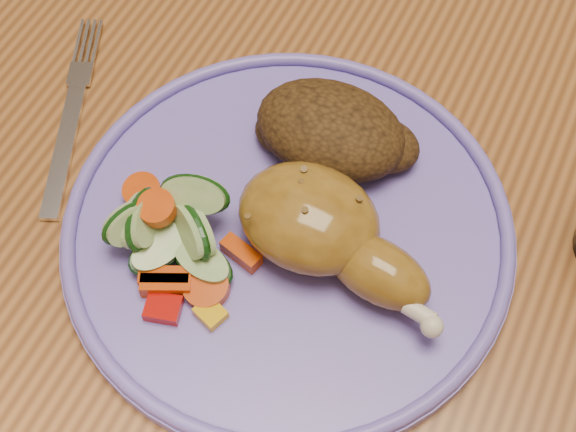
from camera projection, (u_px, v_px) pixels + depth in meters
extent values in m
plane|color=brown|center=(356.00, 427.00, 1.24)|extent=(4.00, 4.00, 0.00)
cube|color=brown|center=(426.00, 159.00, 0.61)|extent=(0.90, 1.40, 0.04)
cylinder|color=#4C2D16|center=(352.00, 133.00, 1.27)|extent=(0.04, 0.04, 0.41)
cylinder|color=#4C2D16|center=(575.00, 217.00, 1.19)|extent=(0.04, 0.04, 0.41)
cylinder|color=#6D5BC1|center=(288.00, 232.00, 0.55)|extent=(0.31, 0.31, 0.01)
torus|color=#6D5BC1|center=(288.00, 224.00, 0.54)|extent=(0.31, 0.31, 0.01)
ellipsoid|color=olive|center=(309.00, 218.00, 0.52)|extent=(0.10, 0.08, 0.05)
ellipsoid|color=olive|center=(378.00, 271.00, 0.50)|extent=(0.08, 0.05, 0.04)
sphere|color=beige|center=(432.00, 326.00, 0.49)|extent=(0.01, 0.01, 0.01)
ellipsoid|color=#3F270F|center=(331.00, 130.00, 0.56)|extent=(0.11, 0.08, 0.05)
ellipsoid|color=#3F270F|center=(382.00, 145.00, 0.56)|extent=(0.05, 0.04, 0.03)
ellipsoid|color=#3F270F|center=(286.00, 131.00, 0.57)|extent=(0.04, 0.04, 0.02)
cube|color=#A50A05|center=(163.00, 308.00, 0.51)|extent=(0.03, 0.02, 0.01)
cube|color=#E5A507|center=(210.00, 313.00, 0.51)|extent=(0.02, 0.02, 0.01)
cube|color=#D73E07|center=(166.00, 286.00, 0.51)|extent=(0.03, 0.02, 0.01)
cube|color=#D73E07|center=(241.00, 253.00, 0.53)|extent=(0.03, 0.02, 0.01)
cylinder|color=#D73E07|center=(206.00, 286.00, 0.51)|extent=(0.03, 0.03, 0.02)
cylinder|color=#D73E07|center=(157.00, 208.00, 0.51)|extent=(0.02, 0.03, 0.01)
cylinder|color=#D73E07|center=(143.00, 192.00, 0.55)|extent=(0.03, 0.03, 0.02)
cube|color=#D73E07|center=(165.00, 278.00, 0.52)|extent=(0.03, 0.02, 0.01)
cylinder|color=#A6BF7C|center=(143.00, 219.00, 0.52)|extent=(0.04, 0.05, 0.04)
cylinder|color=#A6BF7C|center=(195.00, 194.00, 0.52)|extent=(0.05, 0.05, 0.04)
cylinder|color=#A6BF7C|center=(159.00, 216.00, 0.54)|extent=(0.06, 0.06, 0.02)
cylinder|color=#A6BF7C|center=(202.00, 263.00, 0.52)|extent=(0.05, 0.05, 0.02)
cylinder|color=#A6BF7C|center=(160.00, 249.00, 0.52)|extent=(0.06, 0.06, 0.02)
cylinder|color=#A6BF7C|center=(193.00, 230.00, 0.52)|extent=(0.05, 0.05, 0.04)
cylinder|color=#A6BF7C|center=(135.00, 222.00, 0.52)|extent=(0.05, 0.05, 0.04)
cube|color=silver|center=(64.00, 149.00, 0.59)|extent=(0.06, 0.12, 0.00)
cube|color=silver|center=(80.00, 74.00, 0.62)|extent=(0.04, 0.07, 0.00)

